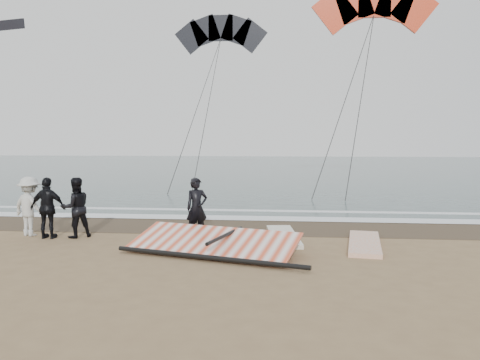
# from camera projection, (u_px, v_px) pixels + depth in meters

# --- Properties ---
(ground) EXTENTS (120.00, 120.00, 0.00)m
(ground) POSITION_uv_depth(u_px,v_px,m) (218.00, 265.00, 10.21)
(ground) COLOR #8C704C
(ground) RESTS_ON ground
(sea) EXTENTS (120.00, 54.00, 0.02)m
(sea) POSITION_uv_depth(u_px,v_px,m) (269.00, 168.00, 42.92)
(sea) COLOR #233838
(sea) RESTS_ON ground
(wet_sand) EXTENTS (120.00, 2.80, 0.01)m
(wet_sand) POSITION_uv_depth(u_px,v_px,m) (238.00, 226.00, 14.67)
(wet_sand) COLOR #4C3D2B
(wet_sand) RESTS_ON ground
(foam_near) EXTENTS (120.00, 0.90, 0.01)m
(foam_near) POSITION_uv_depth(u_px,v_px,m) (242.00, 218.00, 16.05)
(foam_near) COLOR white
(foam_near) RESTS_ON sea
(foam_far) EXTENTS (120.00, 0.45, 0.01)m
(foam_far) POSITION_uv_depth(u_px,v_px,m) (246.00, 210.00, 17.74)
(foam_far) COLOR white
(foam_far) RESTS_ON sea
(man_main) EXTENTS (0.73, 0.66, 1.68)m
(man_main) POSITION_uv_depth(u_px,v_px,m) (197.00, 208.00, 12.90)
(man_main) COLOR black
(man_main) RESTS_ON ground
(board_white) EXTENTS (1.18, 2.85, 0.11)m
(board_white) POSITION_uv_depth(u_px,v_px,m) (365.00, 243.00, 12.08)
(board_white) COLOR silver
(board_white) RESTS_ON ground
(board_cream) EXTENTS (1.03, 2.75, 0.11)m
(board_cream) POSITION_uv_depth(u_px,v_px,m) (283.00, 236.00, 12.95)
(board_cream) COLOR silver
(board_cream) RESTS_ON ground
(trio_cluster) EXTENTS (2.53, 1.08, 1.69)m
(trio_cluster) POSITION_uv_depth(u_px,v_px,m) (49.00, 207.00, 13.04)
(trio_cluster) COLOR black
(trio_cluster) RESTS_ON ground
(sail_rig) EXTENTS (4.54, 2.81, 0.51)m
(sail_rig) POSITION_uv_depth(u_px,v_px,m) (211.00, 244.00, 11.35)
(sail_rig) COLOR black
(sail_rig) RESTS_ON ground
(kite_red) EXTENTS (7.78, 3.55, 12.24)m
(kite_red) POSITION_uv_depth(u_px,v_px,m) (374.00, 10.00, 26.03)
(kite_red) COLOR red
(kite_red) RESTS_ON ground
(kite_dark) EXTENTS (8.36, 7.70, 18.48)m
(kite_dark) POSITION_uv_depth(u_px,v_px,m) (221.00, 36.00, 36.75)
(kite_dark) COLOR black
(kite_dark) RESTS_ON ground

